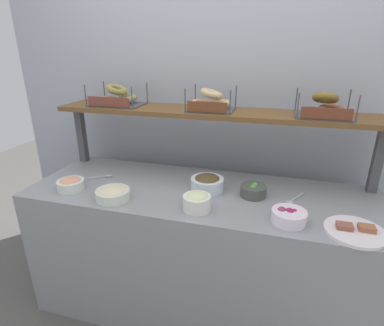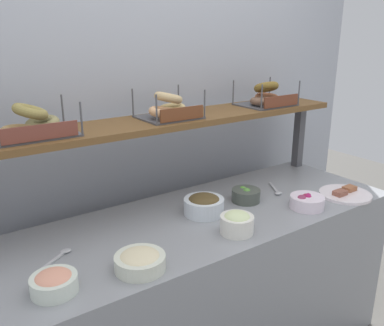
{
  "view_description": "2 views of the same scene",
  "coord_description": "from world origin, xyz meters",
  "px_view_note": "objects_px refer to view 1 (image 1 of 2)",
  "views": [
    {
      "loc": [
        0.39,
        -1.57,
        1.64
      ],
      "look_at": [
        -0.05,
        0.0,
        1.02
      ],
      "focal_mm": 28.48,
      "sensor_mm": 36.0,
      "label": 1
    },
    {
      "loc": [
        -1.04,
        -1.42,
        1.69
      ],
      "look_at": [
        0.01,
        0.1,
        1.09
      ],
      "focal_mm": 38.44,
      "sensor_mm": 36.0,
      "label": 2
    }
  ],
  "objects_px": {
    "bowl_potato_salad": "(113,193)",
    "bagel_basket_plain": "(211,102)",
    "bowl_scallion_spread": "(197,201)",
    "bagel_basket_cinnamon_raisin": "(324,108)",
    "bowl_chocolate_spread": "(207,183)",
    "bowl_veggie_mix": "(253,190)",
    "bowl_lox_spread": "(71,184)",
    "bowl_beet_salad": "(289,216)",
    "bagel_basket_everything": "(117,98)",
    "serving_spoon_near_plate": "(102,177)",
    "serving_plate_white": "(355,231)",
    "serving_spoon_by_edge": "(294,200)"
  },
  "relations": [
    {
      "from": "bowl_scallion_spread",
      "to": "bagel_basket_everything",
      "type": "relative_size",
      "value": 0.43
    },
    {
      "from": "bowl_potato_salad",
      "to": "bowl_beet_salad",
      "type": "xyz_separation_m",
      "value": [
        0.94,
        0.02,
        -0.0
      ]
    },
    {
      "from": "bowl_scallion_spread",
      "to": "bagel_basket_cinnamon_raisin",
      "type": "height_order",
      "value": "bagel_basket_cinnamon_raisin"
    },
    {
      "from": "bowl_chocolate_spread",
      "to": "serving_plate_white",
      "type": "distance_m",
      "value": 0.79
    },
    {
      "from": "bowl_chocolate_spread",
      "to": "bagel_basket_plain",
      "type": "bearing_deg",
      "value": 99.47
    },
    {
      "from": "bowl_potato_salad",
      "to": "bagel_basket_plain",
      "type": "height_order",
      "value": "bagel_basket_plain"
    },
    {
      "from": "serving_spoon_by_edge",
      "to": "bowl_beet_salad",
      "type": "bearing_deg",
      "value": -97.85
    },
    {
      "from": "bowl_lox_spread",
      "to": "serving_plate_white",
      "type": "xyz_separation_m",
      "value": [
        1.53,
        -0.04,
        -0.03
      ]
    },
    {
      "from": "bowl_potato_salad",
      "to": "bagel_basket_cinnamon_raisin",
      "type": "distance_m",
      "value": 1.26
    },
    {
      "from": "bowl_potato_salad",
      "to": "bagel_basket_everything",
      "type": "distance_m",
      "value": 0.7
    },
    {
      "from": "serving_plate_white",
      "to": "bowl_potato_salad",
      "type": "bearing_deg",
      "value": -179.87
    },
    {
      "from": "bagel_basket_everything",
      "to": "bagel_basket_cinnamon_raisin",
      "type": "bearing_deg",
      "value": -0.77
    },
    {
      "from": "serving_spoon_by_edge",
      "to": "bagel_basket_cinnamon_raisin",
      "type": "xyz_separation_m",
      "value": [
        0.11,
        0.23,
        0.47
      ]
    },
    {
      "from": "bowl_scallion_spread",
      "to": "bagel_basket_plain",
      "type": "height_order",
      "value": "bagel_basket_plain"
    },
    {
      "from": "bowl_lox_spread",
      "to": "bowl_beet_salad",
      "type": "height_order",
      "value": "same"
    },
    {
      "from": "serving_spoon_near_plate",
      "to": "bowl_veggie_mix",
      "type": "bearing_deg",
      "value": 0.15
    },
    {
      "from": "bowl_potato_salad",
      "to": "serving_spoon_near_plate",
      "type": "xyz_separation_m",
      "value": [
        -0.22,
        0.25,
        -0.03
      ]
    },
    {
      "from": "bowl_potato_salad",
      "to": "bagel_basket_plain",
      "type": "bearing_deg",
      "value": 48.44
    },
    {
      "from": "bowl_lox_spread",
      "to": "bowl_beet_salad",
      "type": "bearing_deg",
      "value": -1.16
    },
    {
      "from": "bowl_chocolate_spread",
      "to": "serving_spoon_near_plate",
      "type": "bearing_deg",
      "value": -179.79
    },
    {
      "from": "bowl_veggie_mix",
      "to": "bowl_potato_salad",
      "type": "xyz_separation_m",
      "value": [
        -0.75,
        -0.25,
        0.0
      ]
    },
    {
      "from": "bowl_veggie_mix",
      "to": "bowl_beet_salad",
      "type": "bearing_deg",
      "value": -51.16
    },
    {
      "from": "bowl_lox_spread",
      "to": "bagel_basket_cinnamon_raisin",
      "type": "xyz_separation_m",
      "value": [
        1.38,
        0.44,
        0.44
      ]
    },
    {
      "from": "bagel_basket_plain",
      "to": "bowl_lox_spread",
      "type": "bearing_deg",
      "value": -148.56
    },
    {
      "from": "serving_plate_white",
      "to": "bagel_basket_plain",
      "type": "height_order",
      "value": "bagel_basket_plain"
    },
    {
      "from": "bowl_chocolate_spread",
      "to": "bowl_beet_salad",
      "type": "distance_m",
      "value": 0.52
    },
    {
      "from": "serving_spoon_near_plate",
      "to": "bagel_basket_cinnamon_raisin",
      "type": "xyz_separation_m",
      "value": [
        1.3,
        0.23,
        0.47
      ]
    },
    {
      "from": "bowl_beet_salad",
      "to": "serving_spoon_by_edge",
      "type": "height_order",
      "value": "bowl_beet_salad"
    },
    {
      "from": "bowl_veggie_mix",
      "to": "serving_spoon_near_plate",
      "type": "relative_size",
      "value": 0.92
    },
    {
      "from": "bowl_scallion_spread",
      "to": "serving_plate_white",
      "type": "height_order",
      "value": "bowl_scallion_spread"
    },
    {
      "from": "bowl_potato_salad",
      "to": "bowl_beet_salad",
      "type": "height_order",
      "value": "bowl_beet_salad"
    },
    {
      "from": "bagel_basket_plain",
      "to": "bowl_chocolate_spread",
      "type": "bearing_deg",
      "value": -80.53
    },
    {
      "from": "bagel_basket_everything",
      "to": "bowl_chocolate_spread",
      "type": "bearing_deg",
      "value": -19.78
    },
    {
      "from": "bowl_potato_salad",
      "to": "bowl_veggie_mix",
      "type": "bearing_deg",
      "value": 18.71
    },
    {
      "from": "bowl_veggie_mix",
      "to": "bagel_basket_everything",
      "type": "bearing_deg",
      "value": 165.51
    },
    {
      "from": "bagel_basket_everything",
      "to": "bagel_basket_plain",
      "type": "bearing_deg",
      "value": -0.38
    },
    {
      "from": "bowl_beet_salad",
      "to": "serving_spoon_near_plate",
      "type": "height_order",
      "value": "bowl_beet_salad"
    },
    {
      "from": "bowl_veggie_mix",
      "to": "bowl_scallion_spread",
      "type": "bearing_deg",
      "value": -138.21
    },
    {
      "from": "serving_spoon_near_plate",
      "to": "bagel_basket_everything",
      "type": "bearing_deg",
      "value": 86.44
    },
    {
      "from": "bowl_veggie_mix",
      "to": "bagel_basket_cinnamon_raisin",
      "type": "xyz_separation_m",
      "value": [
        0.33,
        0.23,
        0.44
      ]
    },
    {
      "from": "bowl_veggie_mix",
      "to": "bowl_chocolate_spread",
      "type": "relative_size",
      "value": 0.76
    },
    {
      "from": "serving_spoon_by_edge",
      "to": "bagel_basket_everything",
      "type": "relative_size",
      "value": 0.47
    },
    {
      "from": "bowl_scallion_spread",
      "to": "bagel_basket_cinnamon_raisin",
      "type": "relative_size",
      "value": 0.49
    },
    {
      "from": "bowl_scallion_spread",
      "to": "serving_spoon_near_plate",
      "type": "xyz_separation_m",
      "value": [
        -0.7,
        0.24,
        -0.04
      ]
    },
    {
      "from": "bagel_basket_plain",
      "to": "bowl_veggie_mix",
      "type": "bearing_deg",
      "value": -38.08
    },
    {
      "from": "bowl_chocolate_spread",
      "to": "bowl_veggie_mix",
      "type": "bearing_deg",
      "value": -0.01
    },
    {
      "from": "bowl_veggie_mix",
      "to": "bowl_potato_salad",
      "type": "distance_m",
      "value": 0.79
    },
    {
      "from": "bowl_veggie_mix",
      "to": "bagel_basket_everything",
      "type": "relative_size",
      "value": 0.43
    },
    {
      "from": "bagel_basket_cinnamon_raisin",
      "to": "bowl_scallion_spread",
      "type": "bearing_deg",
      "value": -142.17
    },
    {
      "from": "serving_spoon_by_edge",
      "to": "bagel_basket_everything",
      "type": "xyz_separation_m",
      "value": [
        -1.17,
        0.25,
        0.47
      ]
    }
  ]
}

